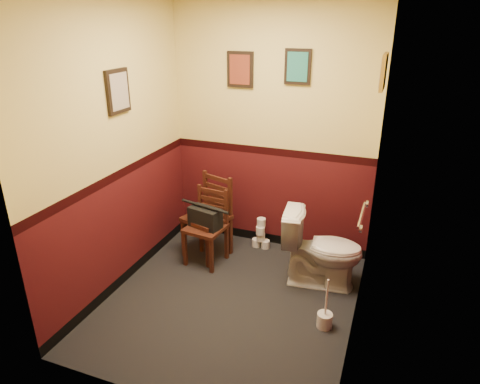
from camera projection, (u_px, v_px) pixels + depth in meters
name	position (u px, v px, depth m)	size (l,w,h in m)	color
floor	(231.00, 301.00, 3.99)	(2.20, 2.40, 0.00)	black
wall_back	(272.00, 129.00, 4.51)	(2.20, 2.70, 0.00)	#440F13
wall_front	(150.00, 226.00, 2.43)	(2.20, 2.70, 0.00)	#440F13
wall_left	(116.00, 149.00, 3.83)	(2.40, 2.70, 0.00)	#440F13
wall_right	(369.00, 180.00, 3.11)	(2.40, 2.70, 0.00)	#440F13
grab_bar	(362.00, 215.00, 3.49)	(0.05, 0.56, 0.06)	silver
framed_print_back_a	(240.00, 70.00, 4.38)	(0.28, 0.04, 0.36)	black
framed_print_back_b	(298.00, 67.00, 4.16)	(0.26, 0.04, 0.34)	black
framed_print_left	(118.00, 91.00, 3.72)	(0.04, 0.30, 0.38)	black
framed_print_right	(383.00, 72.00, 3.37)	(0.04, 0.34, 0.28)	olive
toilet	(322.00, 250.00, 4.11)	(0.43, 0.77, 0.75)	white
toilet_brush	(325.00, 319.00, 3.62)	(0.13, 0.13, 0.47)	silver
chair_left	(209.00, 217.00, 4.62)	(0.53, 0.53, 0.90)	#3E1B12
chair_right	(207.00, 227.00, 4.50)	(0.41, 0.41, 0.80)	#3E1B12
handbag	(205.00, 217.00, 4.42)	(0.37, 0.24, 0.25)	black
tp_stack	(261.00, 235.00, 4.85)	(0.21, 0.13, 0.36)	silver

